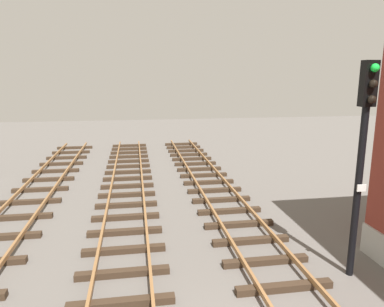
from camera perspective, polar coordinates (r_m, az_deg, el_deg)
signal_mast at (r=9.87m, az=25.53°, el=0.95°), size 0.36×0.40×5.61m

